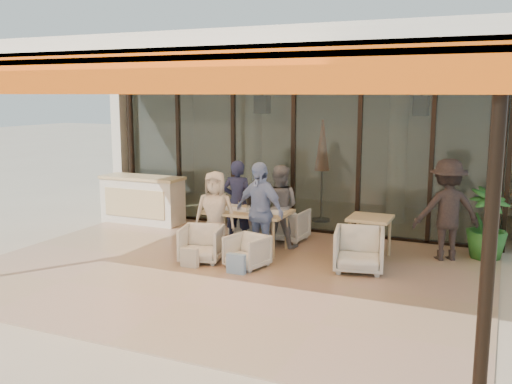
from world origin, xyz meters
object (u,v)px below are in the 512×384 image
Objects in this scene: host_counter at (142,199)px; diner_navy at (238,202)px; chair_far_right at (288,223)px; standing_woman at (447,210)px; side_chair at (359,248)px; chair_far_left at (249,220)px; dining_table at (248,213)px; diner_periwinkle at (259,212)px; potted_palm at (487,224)px; diner_cream at (215,213)px; chair_near_left at (201,242)px; diner_grey at (279,206)px; chair_near_right at (247,250)px; side_table at (370,223)px.

diner_navy is at bearing -13.31° from host_counter.
standing_woman is (2.89, -0.13, 0.52)m from chair_far_right.
chair_far_left is at bearing 140.27° from side_chair.
dining_table is at bearing 68.73° from chair_far_right.
chair_far_right is at bearing -28.60° from standing_woman.
diner_periwinkle is 3.87m from potted_palm.
side_chair is 1.77m from standing_woman.
dining_table is 0.62m from diner_cream.
side_chair is at bearing 150.36° from diner_navy.
diner_cream reaches higher than chair_near_left.
side_chair is (1.71, -0.85, -0.37)m from diner_grey.
chair_near_right is 0.81× the size of side_table.
dining_table is 1.09m from chair_far_right.
diner_grey is (0.00, -0.50, 0.42)m from chair_far_right.
chair_far_left is 0.84m from chair_far_right.
dining_table is 1.12m from chair_near_right.
potted_palm is at bearing 11.98° from chair_near_left.
chair_near_right is at bearing -44.99° from diner_cream.
diner_cream is 1.20× the size of potted_palm.
side_chair is (2.13, -0.41, -0.30)m from dining_table.
diner_cream is 1.90× the size of side_chair.
diner_periwinkle reaches higher than diner_grey.
diner_navy is 1.06× the size of diner_cream.
diner_cream is 0.88× the size of diner_periwinkle.
diner_periwinkle is at bearing 169.81° from side_chair.
host_counter is 1.25× the size of diner_cream.
standing_woman is (3.73, -0.13, 0.54)m from chair_far_left.
potted_palm is (3.52, 0.21, 0.27)m from chair_far_right.
dining_table is 2.19m from side_chair.
side_chair is at bearing -15.95° from host_counter.
diner_periwinkle is at bearing 121.95° from diner_navy.
chair_near_right is at bearing -13.82° from chair_near_left.
host_counter is at bearing -15.47° from diner_grey.
chair_far_left is (2.59, -0.11, -0.20)m from host_counter.
diner_navy is 2.02× the size of side_chair.
diner_navy is 4.42m from potted_palm.
chair_near_left is at bearing -132.05° from diner_periwinkle.
chair_near_left is (-0.41, -0.96, -0.35)m from dining_table.
diner_periwinkle is 0.97× the size of standing_woman.
side_chair is at bearing 144.54° from chair_far_right.
diner_navy is 1.28× the size of potted_palm.
diner_periwinkle is at bearing 84.65° from diner_grey.
chair_far_right is 3.53m from potted_palm.
chair_far_left is 1.90m from chair_near_left.
chair_far_right is 0.65m from diner_grey.
chair_far_right is 1.02× the size of chair_near_left.
potted_palm is at bearing 41.73° from diner_periwinkle.
chair_far_left is at bearing 166.63° from side_table.
diner_navy is at bearing 83.96° from chair_far_left.
chair_far_right is 2.08m from chair_near_left.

